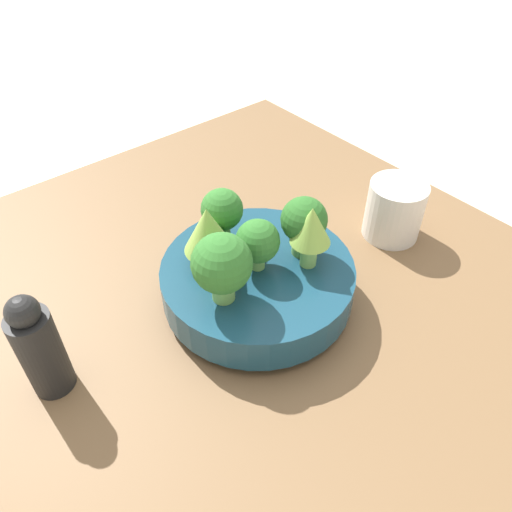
# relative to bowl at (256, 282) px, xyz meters

# --- Properties ---
(ground_plane) EXTENTS (6.00, 6.00, 0.00)m
(ground_plane) POSITION_rel_bowl_xyz_m (0.00, 0.02, -0.08)
(ground_plane) COLOR beige
(table) EXTENTS (0.83, 0.90, 0.04)m
(table) POSITION_rel_bowl_xyz_m (0.00, 0.02, -0.06)
(table) COLOR brown
(table) RESTS_ON ground_plane
(bowl) EXTENTS (0.25, 0.25, 0.06)m
(bowl) POSITION_rel_bowl_xyz_m (0.00, 0.00, 0.00)
(bowl) COLOR navy
(bowl) RESTS_ON table
(broccoli_floret_back) EXTENTS (0.06, 0.06, 0.08)m
(broccoli_floret_back) POSITION_rel_bowl_xyz_m (-0.00, 0.07, 0.07)
(broccoli_floret_back) COLOR #609347
(broccoli_floret_back) RESTS_ON bowl
(broccoli_floret_right) EXTENTS (0.06, 0.06, 0.08)m
(broccoli_floret_right) POSITION_rel_bowl_xyz_m (0.06, -0.02, 0.08)
(broccoli_floret_right) COLOR #609347
(broccoli_floret_right) RESTS_ON bowl
(broccoli_floret_center) EXTENTS (0.06, 0.06, 0.07)m
(broccoli_floret_center) POSITION_rel_bowl_xyz_m (0.00, 0.00, 0.07)
(broccoli_floret_center) COLOR #7AB256
(broccoli_floret_center) RESTS_ON bowl
(broccoli_floret_left) EXTENTS (0.07, 0.07, 0.09)m
(broccoli_floret_left) POSITION_rel_bowl_xyz_m (-0.06, -0.02, 0.08)
(broccoli_floret_left) COLOR #6BA34C
(broccoli_floret_left) RESTS_ON bowl
(romanesco_piece_near) EXTENTS (0.05, 0.05, 0.09)m
(romanesco_piece_near) POSITION_rel_bowl_xyz_m (0.06, -0.04, 0.08)
(romanesco_piece_near) COLOR #7AB256
(romanesco_piece_near) RESTS_ON bowl
(romanesco_piece_far) EXTENTS (0.06, 0.06, 0.09)m
(romanesco_piece_far) POSITION_rel_bowl_xyz_m (-0.04, 0.04, 0.08)
(romanesco_piece_far) COLOR #6BA34C
(romanesco_piece_far) RESTS_ON bowl
(cup) EXTENTS (0.09, 0.09, 0.09)m
(cup) POSITION_rel_bowl_xyz_m (0.25, -0.02, 0.01)
(cup) COLOR silver
(cup) RESTS_ON table
(pepper_mill) EXTENTS (0.05, 0.05, 0.14)m
(pepper_mill) POSITION_rel_bowl_xyz_m (-0.26, 0.05, 0.03)
(pepper_mill) COLOR black
(pepper_mill) RESTS_ON table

